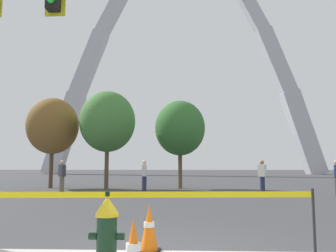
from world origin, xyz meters
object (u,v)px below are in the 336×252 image
fire_hydrant (107,233)px  traffic_cone_by_hydrant (133,252)px  pedestrian_standing_center (262,177)px  pedestrian_walking_right (62,177)px  monument_arch (182,67)px  pedestrian_walking_left (144,177)px  traffic_cone_mid_sidewalk (149,228)px

fire_hydrant → traffic_cone_by_hydrant: (0.42, -0.55, -0.11)m
pedestrian_standing_center → pedestrian_walking_right: (-9.22, -0.12, 0.00)m
monument_arch → pedestrian_walking_right: bearing=-97.4°
fire_hydrant → monument_arch: monument_arch is taller
traffic_cone_by_hydrant → monument_arch: size_ratio=0.02×
pedestrian_walking_left → monument_arch: bearing=87.7°
monument_arch → pedestrian_standing_center: 45.33m
traffic_cone_by_hydrant → traffic_cone_mid_sidewalk: same height
traffic_cone_mid_sidewalk → monument_arch: (0.32, 52.58, 17.66)m
pedestrian_walking_left → pedestrian_walking_right: 3.81m
pedestrian_standing_center → pedestrian_walking_right: 9.22m
pedestrian_standing_center → pedestrian_walking_left: bearing=176.3°
pedestrian_walking_left → pedestrian_standing_center: 5.45m
fire_hydrant → pedestrian_walking_right: pedestrian_walking_right is taller
pedestrian_standing_center → traffic_cone_by_hydrant: bearing=-108.6°
pedestrian_standing_center → pedestrian_walking_right: bearing=-179.3°
traffic_cone_by_hydrant → pedestrian_walking_right: size_ratio=0.46×
fire_hydrant → pedestrian_walking_right: bearing=111.7°
monument_arch → pedestrian_walking_right: (-5.41, -41.88, -17.20)m
fire_hydrant → pedestrian_standing_center: 12.66m
traffic_cone_mid_sidewalk → pedestrian_walking_right: bearing=115.5°
monument_arch → pedestrian_standing_center: size_ratio=28.96×
fire_hydrant → pedestrian_walking_left: 12.19m
traffic_cone_by_hydrant → pedestrian_standing_center: bearing=71.4°
traffic_cone_by_hydrant → fire_hydrant: bearing=127.4°
traffic_cone_by_hydrant → pedestrian_walking_left: (-1.28, 12.70, 0.46)m
fire_hydrant → pedestrian_walking_left: pedestrian_walking_left is taller
traffic_cone_by_hydrant → pedestrian_walking_left: 12.78m
fire_hydrant → traffic_cone_mid_sidewalk: fire_hydrant is taller
traffic_cone_by_hydrant → pedestrian_standing_center: (4.16, 12.35, 0.46)m
traffic_cone_mid_sidewalk → monument_arch: bearing=89.7°
monument_arch → fire_hydrant: bearing=-90.8°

